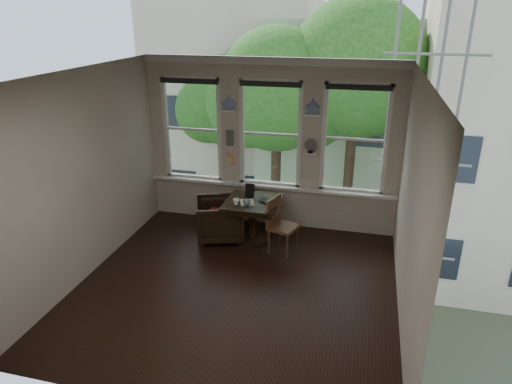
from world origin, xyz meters
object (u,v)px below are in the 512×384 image
(side_chair_right, at_px, (283,227))
(mug, at_px, (236,202))
(table, at_px, (253,221))
(laptop, at_px, (266,203))
(armchair_left, at_px, (220,219))

(side_chair_right, relative_size, mug, 8.55)
(table, relative_size, mug, 8.37)
(table, distance_m, side_chair_right, 0.63)
(side_chair_right, bearing_deg, mug, 106.04)
(side_chair_right, distance_m, mug, 0.87)
(side_chair_right, relative_size, laptop, 2.55)
(table, height_order, armchair_left, table)
(mug, bearing_deg, side_chair_right, -3.09)
(table, distance_m, laptop, 0.46)
(armchair_left, distance_m, mug, 0.59)
(armchair_left, xyz_separation_m, laptop, (0.82, -0.01, 0.40))
(table, xyz_separation_m, mug, (-0.23, -0.21, 0.43))
(armchair_left, xyz_separation_m, side_chair_right, (1.16, -0.21, 0.10))
(armchair_left, relative_size, side_chair_right, 0.87)
(table, relative_size, laptop, 2.49)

